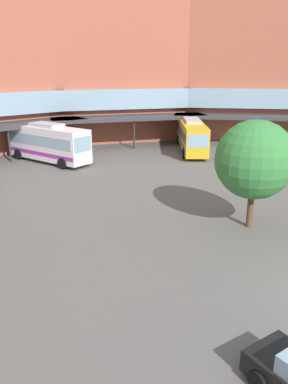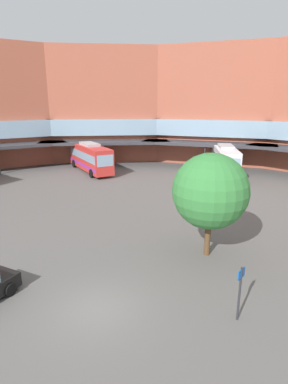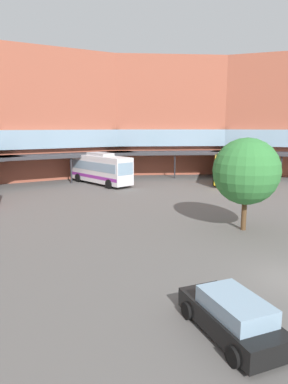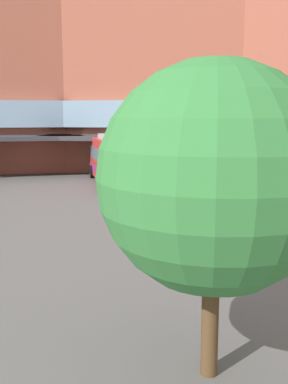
% 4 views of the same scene
% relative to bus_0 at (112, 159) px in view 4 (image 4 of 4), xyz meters
% --- Properties ---
extents(station_building, '(86.35, 51.85, 17.38)m').
position_rel_bus_0_xyz_m(station_building, '(8.60, -6.95, 6.27)').
color(station_building, '#AD5942').
rests_on(station_building, ground).
extents(bus_0, '(8.37, 10.41, 3.95)m').
position_rel_bus_0_xyz_m(bus_0, '(0.00, 0.00, 0.00)').
color(bus_0, red).
rests_on(bus_0, ground).
extents(plaza_tree, '(4.63, 4.63, 6.51)m').
position_rel_bus_0_xyz_m(plaza_tree, '(14.15, -23.38, 2.19)').
color(plaza_tree, brown).
rests_on(plaza_tree, ground).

